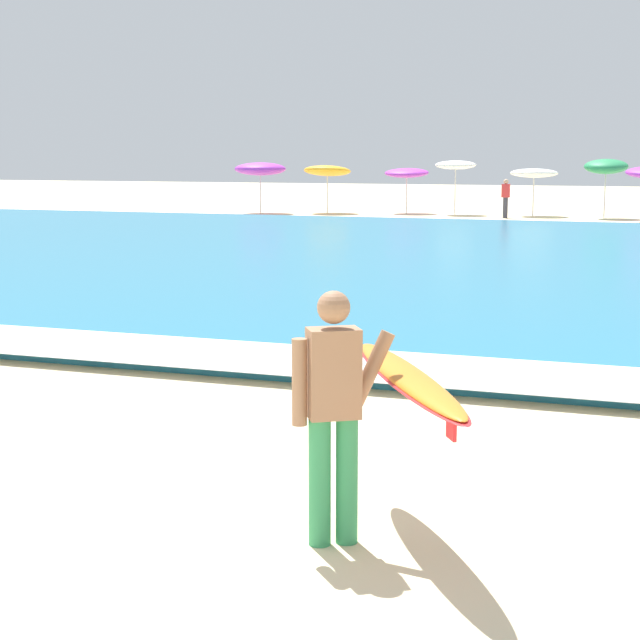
{
  "coord_description": "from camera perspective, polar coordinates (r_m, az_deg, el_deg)",
  "views": [
    {
      "loc": [
        4.88,
        -5.64,
        2.62
      ],
      "look_at": [
        1.7,
        3.16,
        1.1
      ],
      "focal_mm": 57.94,
      "sensor_mm": 36.0,
      "label": 1
    }
  ],
  "objects": [
    {
      "name": "beach_umbrella_4",
      "position": [
        44.49,
        11.74,
        7.94
      ],
      "size": [
        1.98,
        1.99,
        2.01
      ],
      "color": "beige",
      "rests_on": "ground"
    },
    {
      "name": "beach_umbrella_1",
      "position": [
        45.73,
        0.41,
        8.24
      ],
      "size": [
        2.07,
        2.1,
        2.17
      ],
      "color": "beige",
      "rests_on": "ground"
    },
    {
      "name": "beach_umbrella_2",
      "position": [
        45.72,
        4.81,
        8.1
      ],
      "size": [
        1.93,
        1.95,
        2.02
      ],
      "color": "beige",
      "rests_on": "ground"
    },
    {
      "name": "beach_umbrella_5",
      "position": [
        43.64,
        15.52,
        8.17
      ],
      "size": [
        1.75,
        1.79,
        2.45
      ],
      "color": "beige",
      "rests_on": "ground"
    },
    {
      "name": "beach_umbrella_0",
      "position": [
        45.71,
        -3.32,
        8.33
      ],
      "size": [
        2.25,
        2.25,
        2.22
      ],
      "color": "beige",
      "rests_on": "ground"
    },
    {
      "name": "beach_umbrella_3",
      "position": [
        45.0,
        7.5,
        8.48
      ],
      "size": [
        1.75,
        1.76,
        2.32
      ],
      "color": "beige",
      "rests_on": "ground"
    },
    {
      "name": "surfer_with_board",
      "position": [
        6.91,
        2.64,
        -4.11
      ],
      "size": [
        1.49,
        2.13,
        1.73
      ],
      "color": "#338E56",
      "rests_on": "ground"
    },
    {
      "name": "beachgoer_near_row_left",
      "position": [
        42.78,
        10.21,
        6.69
      ],
      "size": [
        0.32,
        0.2,
        1.58
      ],
      "color": "#383842",
      "rests_on": "ground"
    },
    {
      "name": "sea",
      "position": [
        25.43,
        8.75,
        3.35
      ],
      "size": [
        120.0,
        28.0,
        0.14
      ],
      "primitive_type": "cube",
      "color": "teal",
      "rests_on": "ground"
    },
    {
      "name": "surf_foam",
      "position": [
        12.67,
        -3.17,
        -2.06
      ],
      "size": [
        120.0,
        1.8,
        0.01
      ],
      "primitive_type": "cube",
      "color": "white",
      "rests_on": "sea"
    }
  ]
}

